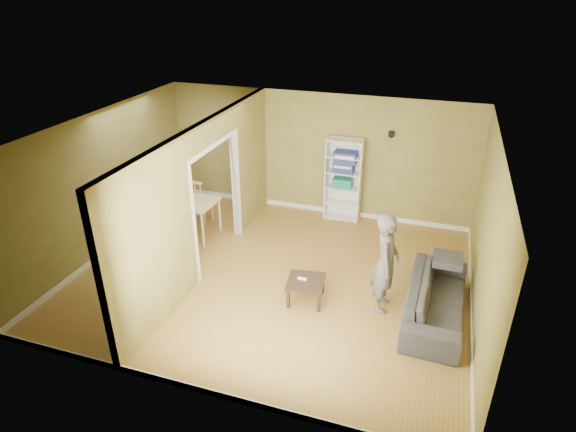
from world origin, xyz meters
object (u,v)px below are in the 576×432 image
object	(u,v)px
chair_near	(177,223)
bookshelf	(344,179)
chair_far	(201,200)
dining_table	(186,204)
chair_left	(157,209)
coffee_table	(306,283)
person	(387,255)
sofa	(437,294)

from	to	relation	value
chair_near	bookshelf	bearing A→B (deg)	58.50
chair_near	chair_far	bearing A→B (deg)	113.42
chair_near	dining_table	bearing A→B (deg)	119.75
bookshelf	chair_left	bearing A→B (deg)	-153.70
coffee_table	dining_table	xyz separation A→B (m)	(-2.87, 1.40, 0.34)
bookshelf	chair_near	xyz separation A→B (m)	(-2.67, -2.25, -0.36)
bookshelf	dining_table	distance (m)	3.26
coffee_table	dining_table	distance (m)	3.21
bookshelf	coffee_table	size ratio (longest dim) A/B	3.06
chair_left	person	bearing A→B (deg)	75.67
person	bookshelf	world-z (taller)	person
dining_table	chair_near	xyz separation A→B (m)	(0.11, -0.55, -0.15)
sofa	person	distance (m)	0.96
person	chair_near	size ratio (longest dim) A/B	1.82
coffee_table	chair_left	world-z (taller)	chair_left
person	chair_far	size ratio (longest dim) A/B	1.94
bookshelf	chair_left	size ratio (longest dim) A/B	1.97
sofa	chair_far	size ratio (longest dim) A/B	2.16
sofa	chair_far	xyz separation A→B (m)	(-4.84, 1.77, 0.09)
person	bookshelf	size ratio (longest dim) A/B	1.08
sofa	bookshelf	world-z (taller)	bookshelf
person	sofa	bearing A→B (deg)	-90.26
sofa	coffee_table	size ratio (longest dim) A/B	3.68
bookshelf	sofa	bearing A→B (deg)	-54.15
coffee_table	dining_table	size ratio (longest dim) A/B	0.48
chair_far	chair_near	bearing A→B (deg)	100.39
sofa	chair_far	world-z (taller)	chair_far
chair_far	chair_left	bearing A→B (deg)	47.36
coffee_table	chair_far	xyz separation A→B (m)	(-2.86, 2.01, 0.16)
bookshelf	chair_near	distance (m)	3.51
coffee_table	dining_table	world-z (taller)	dining_table
dining_table	chair_near	distance (m)	0.58
chair_left	chair_near	xyz separation A→B (m)	(0.78, -0.54, 0.08)
chair_left	bookshelf	bearing A→B (deg)	115.91
person	chair_near	distance (m)	4.02
chair_left	chair_near	size ratio (longest dim) A/B	0.85
bookshelf	coffee_table	world-z (taller)	bookshelf
chair_left	chair_far	xyz separation A→B (m)	(0.68, 0.61, 0.04)
sofa	coffee_table	distance (m)	1.99
person	chair_far	bearing A→B (deg)	64.43
person	coffee_table	bearing A→B (deg)	98.85
person	chair_left	size ratio (longest dim) A/B	2.13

